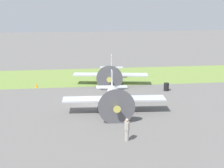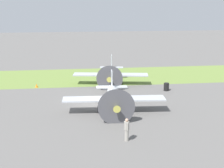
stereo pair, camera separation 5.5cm
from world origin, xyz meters
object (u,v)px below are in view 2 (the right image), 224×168
Objects in this scene: airplane_lead at (114,97)px; ground_crew_chief at (127,129)px; airplane_wingman at (111,73)px; fuel_drum at (166,87)px; runway_marker_cone at (37,86)px.

airplane_lead is 5.49× the size of ground_crew_chief.
airplane_wingman is 17.58m from ground_crew_chief.
ground_crew_chief is at bearing 62.63° from fuel_drum.
airplane_lead reaches higher than runway_marker_cone.
airplane_wingman is 7.24m from fuel_drum.
airplane_lead is 12.82m from runway_marker_cone.
airplane_wingman is at bearing -34.48° from fuel_drum.
runway_marker_cone is at bearing -13.08° from fuel_drum.
airplane_wingman reaches higher than ground_crew_chief.
fuel_drum is (-5.92, 4.06, -0.92)m from airplane_wingman.
airplane_lead is at bearing -3.93° from ground_crew_chief.
ground_crew_chief is (-0.00, 6.92, -0.50)m from airplane_lead.
ground_crew_chief reaches higher than fuel_drum.
airplane_wingman is 21.03× the size of runway_marker_cone.
fuel_drum is 2.05× the size of runway_marker_cone.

